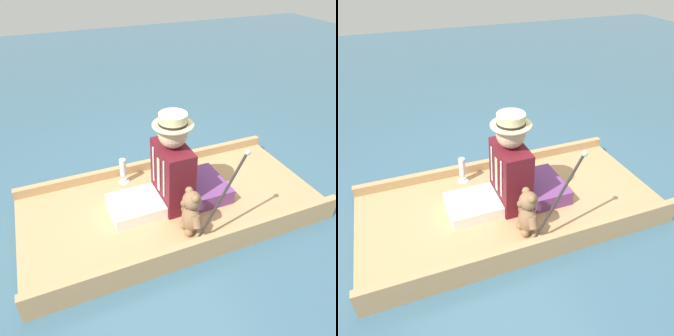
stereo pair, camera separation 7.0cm
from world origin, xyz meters
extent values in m
plane|color=#385B70|center=(0.00, 0.00, 0.00)|extent=(16.00, 16.00, 0.00)
cube|color=tan|center=(0.00, 0.00, 0.06)|extent=(1.19, 2.54, 0.13)
cube|color=tan|center=(-0.57, 0.00, 0.17)|extent=(0.06, 2.54, 0.09)
cube|color=tan|center=(0.57, 0.00, 0.17)|extent=(0.06, 2.54, 0.09)
cube|color=#6B3875|center=(0.01, -0.31, 0.19)|extent=(0.48, 0.33, 0.13)
cube|color=white|center=(0.00, 0.33, 0.18)|extent=(0.37, 0.42, 0.11)
cube|color=#5B141E|center=(0.00, 0.00, 0.40)|extent=(0.42, 0.23, 0.55)
cube|color=beige|center=(0.00, 0.12, 0.45)|extent=(0.04, 0.01, 0.30)
cube|color=white|center=(-0.11, 0.12, 0.47)|extent=(0.02, 0.01, 0.33)
cube|color=white|center=(0.12, 0.12, 0.47)|extent=(0.02, 0.01, 0.33)
sphere|color=tan|center=(0.00, 0.00, 0.79)|extent=(0.23, 0.23, 0.23)
cylinder|color=beige|center=(0.00, 0.00, 0.87)|extent=(0.32, 0.32, 0.01)
cylinder|color=beige|center=(0.00, 0.00, 0.92)|extent=(0.22, 0.22, 0.08)
cylinder|color=black|center=(0.00, 0.00, 0.89)|extent=(0.22, 0.22, 0.02)
ellipsoid|color=#846042|center=(-0.38, 0.01, 0.25)|extent=(0.17, 0.14, 0.25)
sphere|color=#846042|center=(-0.38, 0.01, 0.43)|extent=(0.14, 0.14, 0.14)
sphere|color=brown|center=(-0.38, 0.07, 0.42)|extent=(0.06, 0.06, 0.06)
sphere|color=#846042|center=(-0.43, 0.01, 0.49)|extent=(0.06, 0.06, 0.06)
sphere|color=#846042|center=(-0.33, 0.01, 0.49)|extent=(0.06, 0.06, 0.06)
cylinder|color=#846042|center=(-0.46, 0.01, 0.29)|extent=(0.10, 0.06, 0.11)
cylinder|color=#846042|center=(-0.29, 0.01, 0.29)|extent=(0.10, 0.06, 0.11)
sphere|color=#846042|center=(-0.42, 0.04, 0.16)|extent=(0.07, 0.07, 0.07)
sphere|color=#846042|center=(-0.33, 0.04, 0.16)|extent=(0.07, 0.07, 0.07)
cylinder|color=silver|center=(0.44, 0.31, 0.13)|extent=(0.10, 0.10, 0.01)
cylinder|color=silver|center=(0.44, 0.31, 0.17)|extent=(0.01, 0.01, 0.07)
cylinder|color=silver|center=(0.44, 0.31, 0.29)|extent=(0.06, 0.06, 0.17)
cylinder|color=#2D2823|center=(-0.50, -0.16, 0.48)|extent=(0.02, 0.36, 0.71)
sphere|color=beige|center=(-0.50, -0.33, 0.83)|extent=(0.04, 0.04, 0.04)
camera|label=1|loc=(-2.01, 0.87, 1.97)|focal=35.00mm
camera|label=2|loc=(-2.03, 0.81, 1.97)|focal=35.00mm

